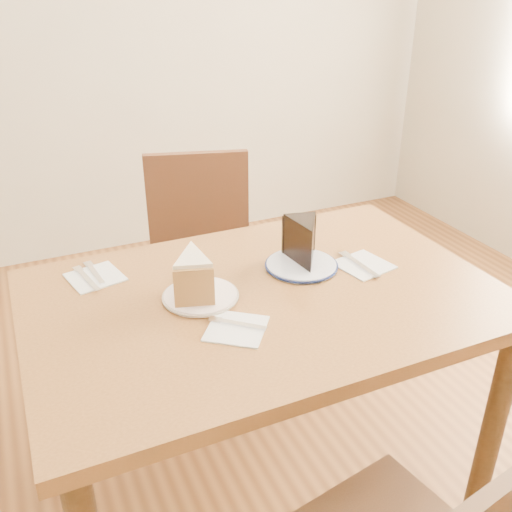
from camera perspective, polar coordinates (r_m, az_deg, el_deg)
The scene contains 14 objects.
ground at distance 1.97m, azimuth 0.66°, elevation -22.79°, with size 4.00×4.00×0.00m, color #532F16.
table at distance 1.53m, azimuth 0.79°, elevation -6.84°, with size 1.20×0.80×0.75m.
chair_far at distance 2.12m, azimuth -5.32°, elevation -1.29°, with size 0.55×0.55×0.90m.
plate_cream at distance 1.45m, azimuth -5.57°, elevation -4.01°, with size 0.19×0.19×0.01m, color white.
plate_navy at distance 1.60m, azimuth 4.56°, elevation -0.92°, with size 0.19×0.19×0.01m, color white.
carrot_cake at distance 1.44m, azimuth -6.31°, elevation -1.79°, with size 0.09×0.13×0.10m, color #FBEACF, non-canonical shape.
chocolate_cake at distance 1.58m, azimuth 4.92°, elevation 1.18°, with size 0.09×0.13×0.11m, color black, non-canonical shape.
napkin_cream at distance 1.33m, azimuth -1.98°, elevation -7.26°, with size 0.13×0.13×0.00m, color white.
napkin_navy at distance 1.63m, azimuth 10.68°, elevation -0.88°, with size 0.14×0.14×0.00m, color white.
napkin_spare at distance 1.60m, azimuth -15.79°, elevation -2.04°, with size 0.13×0.13×0.00m, color white.
fork_cream at distance 1.34m, azimuth -1.81°, elevation -6.77°, with size 0.01×0.14×0.00m, color silver.
knife_navy at distance 1.62m, azimuth 10.34°, elevation -0.83°, with size 0.02×0.17×0.00m, color silver.
fork_spare at distance 1.62m, azimuth -15.84°, elevation -1.60°, with size 0.01×0.14×0.00m, color silver.
knife_spare at distance 1.59m, azimuth -16.54°, elevation -2.18°, with size 0.01×0.16×0.00m, color white.
Camera 1 is at (-0.54, -1.15, 1.50)m, focal length 40.00 mm.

